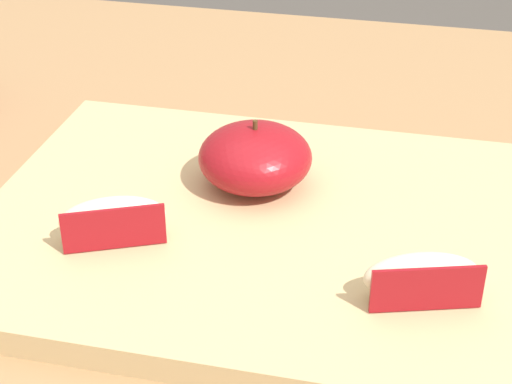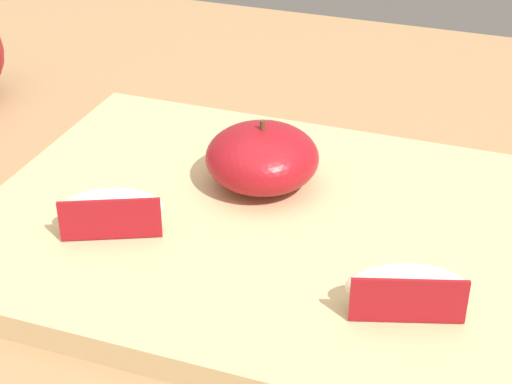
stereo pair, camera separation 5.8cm
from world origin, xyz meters
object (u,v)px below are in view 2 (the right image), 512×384
at_px(apple_wedge_left, 111,210).
at_px(apple_wedge_middle, 406,288).
at_px(apple_half_skin_up, 262,157).
at_px(cutting_board, 256,227).

bearing_deg(apple_wedge_left, apple_wedge_middle, -5.12).
distance_m(apple_half_skin_up, apple_wedge_left, 0.12).
bearing_deg(apple_half_skin_up, cutting_board, -76.21).
relative_size(cutting_board, apple_wedge_left, 5.20).
relative_size(apple_half_skin_up, apple_wedge_left, 1.13).
relative_size(cutting_board, apple_wedge_middle, 5.17).
bearing_deg(cutting_board, apple_wedge_middle, -29.74).
bearing_deg(apple_half_skin_up, apple_wedge_middle, -40.62).
xyz_separation_m(cutting_board, apple_half_skin_up, (-0.01, 0.04, 0.03)).
bearing_deg(apple_wedge_middle, apple_half_skin_up, 139.38).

